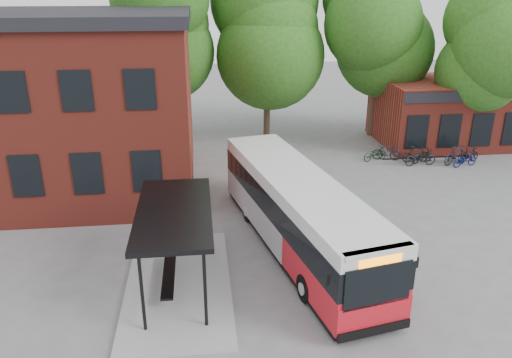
{
  "coord_description": "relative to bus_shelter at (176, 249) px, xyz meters",
  "views": [
    {
      "loc": [
        -3.56,
        -15.74,
        9.63
      ],
      "look_at": [
        -1.3,
        3.59,
        2.0
      ],
      "focal_mm": 35.0,
      "sensor_mm": 36.0,
      "label": 1
    }
  ],
  "objects": [
    {
      "name": "tree_3",
      "position": [
        17.5,
        13.0,
        3.19
      ],
      "size": [
        7.04,
        7.04,
        9.28
      ],
      "primitive_type": null,
      "color": "#235516",
      "rests_on": "ground"
    },
    {
      "name": "tree_0",
      "position": [
        -1.5,
        17.0,
        4.05
      ],
      "size": [
        7.92,
        7.92,
        11.0
      ],
      "primitive_type": null,
      "color": "#235516",
      "rests_on": "ground"
    },
    {
      "name": "bicycle_5",
      "position": [
        15.38,
        10.68,
        -0.9
      ],
      "size": [
        1.88,
        1.18,
        1.1
      ],
      "primitive_type": "imported",
      "rotation": [
        0.0,
        0.0,
        1.97
      ],
      "color": "black",
      "rests_on": "ground"
    },
    {
      "name": "bus_shelter",
      "position": [
        0.0,
        0.0,
        0.0
      ],
      "size": [
        3.6,
        7.0,
        2.9
      ],
      "primitive_type": null,
      "color": "black",
      "rests_on": "ground"
    },
    {
      "name": "bike_rail",
      "position": [
        13.78,
        11.0,
        -1.26
      ],
      "size": [
        5.2,
        0.1,
        0.38
      ],
      "primitive_type": null,
      "color": "black",
      "rests_on": "ground"
    },
    {
      "name": "shop_row",
      "position": [
        19.5,
        15.0,
        0.55
      ],
      "size": [
        14.0,
        6.2,
        4.0
      ],
      "primitive_type": null,
      "color": "maroon",
      "rests_on": "ground"
    },
    {
      "name": "ground",
      "position": [
        4.5,
        1.0,
        -1.45
      ],
      "size": [
        100.0,
        100.0,
        0.0
      ],
      "primitive_type": "plane",
      "color": "slate"
    },
    {
      "name": "city_bus",
      "position": [
        4.51,
        2.14,
        0.02
      ],
      "size": [
        4.74,
        11.86,
        2.95
      ],
      "primitive_type": null,
      "rotation": [
        0.0,
        0.0,
        0.2
      ],
      "color": "red",
      "rests_on": "ground"
    },
    {
      "name": "bicycle_7",
      "position": [
        16.29,
        10.86,
        -1.0
      ],
      "size": [
        1.57,
        0.94,
        0.91
      ],
      "primitive_type": "imported",
      "rotation": [
        0.0,
        0.0,
        1.93
      ],
      "color": "black",
      "rests_on": "ground"
    },
    {
      "name": "tree_1",
      "position": [
        5.5,
        18.0,
        3.75
      ],
      "size": [
        7.92,
        7.92,
        10.4
      ],
      "primitive_type": null,
      "color": "#235516",
      "rests_on": "ground"
    },
    {
      "name": "bicycle_4",
      "position": [
        13.6,
        11.12,
        -1.04
      ],
      "size": [
        1.66,
        1.08,
        0.82
      ],
      "primitive_type": "imported",
      "rotation": [
        0.0,
        0.0,
        1.95
      ],
      "color": "black",
      "rests_on": "ground"
    },
    {
      "name": "bicycle_2",
      "position": [
        13.26,
        10.65,
        -0.97
      ],
      "size": [
        1.87,
        0.75,
        0.97
      ],
      "primitive_type": "imported",
      "rotation": [
        0.0,
        0.0,
        1.63
      ],
      "color": "black",
      "rests_on": "ground"
    },
    {
      "name": "bicycle_1",
      "position": [
        11.72,
        11.82,
        -0.95
      ],
      "size": [
        1.72,
        0.91,
        0.99
      ],
      "primitive_type": "imported",
      "rotation": [
        0.0,
        0.0,
        1.29
      ],
      "color": "#22212A",
      "rests_on": "ground"
    },
    {
      "name": "bicycle_6",
      "position": [
        15.69,
        10.22,
        -1.03
      ],
      "size": [
        1.68,
        0.95,
        0.84
      ],
      "primitive_type": "imported",
      "rotation": [
        0.0,
        0.0,
        1.83
      ],
      "color": "navy",
      "rests_on": "ground"
    },
    {
      "name": "tree_2",
      "position": [
        12.5,
        17.0,
        4.05
      ],
      "size": [
        7.92,
        7.92,
        11.0
      ],
      "primitive_type": null,
      "color": "#235516",
      "rests_on": "ground"
    },
    {
      "name": "bicycle_0",
      "position": [
        11.02,
        11.79,
        -1.03
      ],
      "size": [
        1.68,
        1.01,
        0.83
      ],
      "primitive_type": "imported",
      "rotation": [
        0.0,
        0.0,
        1.88
      ],
      "color": "#0E331B",
      "rests_on": "ground"
    },
    {
      "name": "bicycle_3",
      "position": [
        13.26,
        11.28,
        -0.97
      ],
      "size": [
        1.62,
        0.47,
        0.97
      ],
      "primitive_type": "imported",
      "rotation": [
        0.0,
        0.0,
        1.56
      ],
      "color": "black",
      "rests_on": "ground"
    },
    {
      "name": "station_building",
      "position": [
        -8.5,
        10.0,
        2.8
      ],
      "size": [
        18.4,
        10.4,
        8.5
      ],
      "primitive_type": null,
      "color": "maroon",
      "rests_on": "ground"
    }
  ]
}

